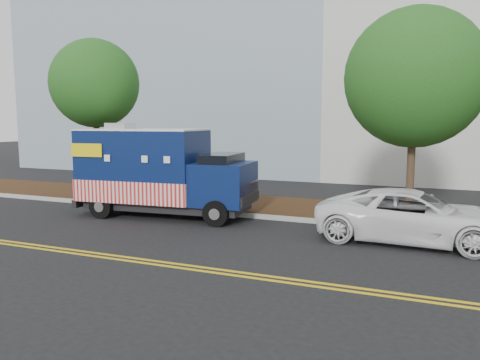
% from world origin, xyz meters
% --- Properties ---
extents(ground, '(120.00, 120.00, 0.00)m').
position_xyz_m(ground, '(0.00, 0.00, 0.00)').
color(ground, black).
rests_on(ground, ground).
extents(curb, '(120.00, 0.18, 0.15)m').
position_xyz_m(curb, '(0.00, 1.40, 0.07)').
color(curb, '#9E9E99').
rests_on(curb, ground).
extents(mulch_strip, '(120.00, 4.00, 0.15)m').
position_xyz_m(mulch_strip, '(0.00, 3.50, 0.07)').
color(mulch_strip, black).
rests_on(mulch_strip, ground).
extents(centerline_near, '(120.00, 0.10, 0.01)m').
position_xyz_m(centerline_near, '(0.00, -4.45, 0.01)').
color(centerline_near, gold).
rests_on(centerline_near, ground).
extents(centerline_far, '(120.00, 0.10, 0.01)m').
position_xyz_m(centerline_far, '(0.00, -4.70, 0.01)').
color(centerline_far, gold).
rests_on(centerline_far, ground).
extents(tree_a, '(3.83, 3.83, 7.01)m').
position_xyz_m(tree_a, '(-5.87, 2.61, 5.08)').
color(tree_a, '#38281C').
rests_on(tree_a, ground).
extents(tree_c, '(4.63, 4.63, 7.20)m').
position_xyz_m(tree_c, '(7.21, 2.75, 4.88)').
color(tree_c, '#38281C').
rests_on(tree_c, ground).
extents(sign_post, '(0.06, 0.06, 2.40)m').
position_xyz_m(sign_post, '(-1.61, 1.76, 1.20)').
color(sign_post, '#473828').
rests_on(sign_post, ground).
extents(food_truck, '(6.64, 2.96, 3.40)m').
position_xyz_m(food_truck, '(-1.40, 0.48, 1.54)').
color(food_truck, black).
rests_on(food_truck, ground).
extents(white_car, '(5.53, 2.73, 1.51)m').
position_xyz_m(white_car, '(7.46, 0.00, 0.75)').
color(white_car, white).
rests_on(white_car, ground).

